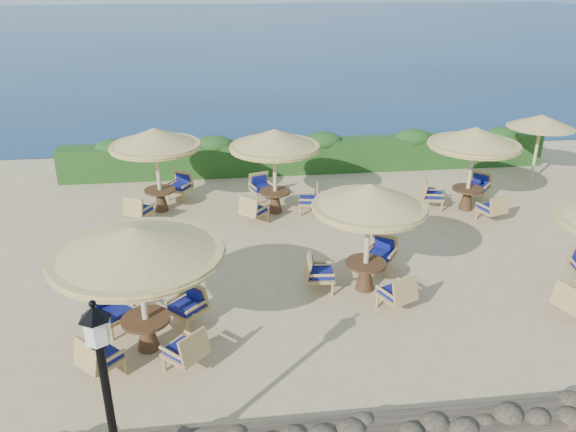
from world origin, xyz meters
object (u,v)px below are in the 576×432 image
(cafe_set_4, at_px, (275,154))
(cafe_set_1, at_px, (369,217))
(lamp_post, at_px, (112,421))
(extra_parasol, at_px, (541,121))
(cafe_set_5, at_px, (473,151))
(cafe_set_3, at_px, (156,149))
(cafe_set_0, at_px, (139,263))

(cafe_set_4, bearing_deg, cafe_set_1, -71.57)
(lamp_post, relative_size, cafe_set_4, 1.18)
(extra_parasol, distance_m, cafe_set_5, 4.11)
(cafe_set_3, xyz_separation_m, cafe_set_5, (9.55, -1.07, -0.10))
(lamp_post, bearing_deg, cafe_set_4, 72.87)
(lamp_post, distance_m, extra_parasol, 17.41)
(cafe_set_1, xyz_separation_m, cafe_set_5, (4.38, 4.38, 0.04))
(cafe_set_5, bearing_deg, extra_parasol, 33.24)
(cafe_set_4, bearing_deg, cafe_set_3, 171.09)
(cafe_set_0, bearing_deg, extra_parasol, 33.43)
(cafe_set_0, distance_m, cafe_set_5, 11.05)
(extra_parasol, bearing_deg, cafe_set_3, -174.80)
(cafe_set_3, bearing_deg, cafe_set_5, -6.36)
(lamp_post, relative_size, cafe_set_3, 1.19)
(cafe_set_0, bearing_deg, cafe_set_4, 64.11)
(extra_parasol, distance_m, cafe_set_4, 9.60)
(lamp_post, height_order, extra_parasol, lamp_post)
(cafe_set_0, relative_size, cafe_set_4, 1.16)
(cafe_set_3, bearing_deg, extra_parasol, 5.20)
(cafe_set_0, height_order, cafe_set_1, same)
(cafe_set_4, distance_m, cafe_set_5, 6.03)
(lamp_post, relative_size, cafe_set_1, 1.20)
(cafe_set_1, bearing_deg, extra_parasol, 40.34)
(cafe_set_0, relative_size, cafe_set_5, 1.15)
(extra_parasol, bearing_deg, cafe_set_0, -146.57)
(lamp_post, relative_size, cafe_set_5, 1.17)
(extra_parasol, relative_size, cafe_set_0, 0.74)
(lamp_post, xyz_separation_m, cafe_set_1, (4.79, 5.37, 0.31))
(lamp_post, relative_size, cafe_set_0, 1.01)
(lamp_post, height_order, cafe_set_5, lamp_post)
(extra_parasol, relative_size, cafe_set_5, 0.85)
(cafe_set_0, distance_m, cafe_set_3, 7.17)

